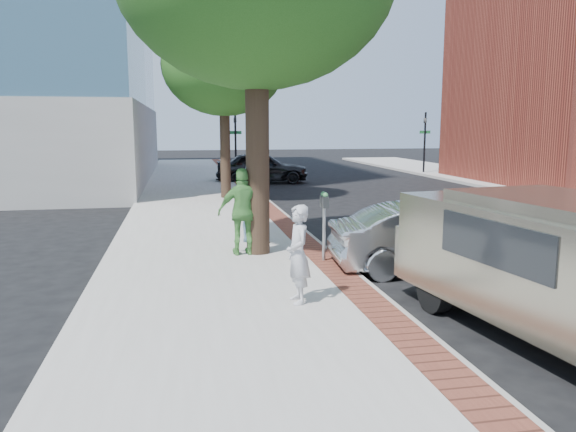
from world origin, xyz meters
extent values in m
plane|color=black|center=(0.00, 0.00, 0.00)|extent=(120.00, 120.00, 0.00)
cube|color=#9E9991|center=(-1.50, 8.00, 0.07)|extent=(5.00, 60.00, 0.15)
cube|color=brown|center=(0.70, 8.00, 0.15)|extent=(0.60, 60.00, 0.01)
cube|color=gray|center=(1.05, 8.00, 0.07)|extent=(0.10, 60.00, 0.15)
cylinder|color=black|center=(0.90, 22.00, 1.90)|extent=(0.12, 0.12, 3.80)
imported|color=black|center=(0.90, 22.00, 3.00)|extent=(0.18, 0.15, 0.90)
cube|color=#1E7238|center=(0.90, 22.00, 2.60)|extent=(0.70, 0.03, 0.18)
cylinder|color=black|center=(12.50, 22.00, 1.90)|extent=(0.12, 0.12, 3.80)
imported|color=black|center=(12.50, 22.00, 3.00)|extent=(0.18, 0.15, 0.90)
cube|color=#1E7238|center=(12.50, 22.00, 2.60)|extent=(0.70, 0.03, 0.18)
cylinder|color=black|center=(-0.60, 1.90, 2.35)|extent=(0.52, 0.52, 4.40)
cylinder|color=black|center=(-0.50, 12.00, 2.08)|extent=(0.40, 0.40, 3.85)
ellipsoid|color=#1C4C15|center=(-0.50, 12.00, 5.32)|extent=(4.80, 4.80, 3.94)
cylinder|color=gray|center=(0.66, 0.86, 0.72)|extent=(0.07, 0.07, 1.15)
cube|color=#2D3030|center=(0.66, 0.77, 1.42)|extent=(0.12, 0.14, 0.24)
cube|color=#2D3030|center=(0.66, 0.95, 1.42)|extent=(0.12, 0.14, 0.24)
sphere|color=#3F8C4C|center=(0.66, 0.77, 1.57)|extent=(0.11, 0.11, 0.11)
sphere|color=#3F8C4C|center=(0.66, 0.95, 1.57)|extent=(0.11, 0.11, 0.11)
imported|color=#B2B2B7|center=(-0.47, -1.81, 0.95)|extent=(0.42, 0.61, 1.60)
imported|color=#89B8D5|center=(-0.56, 3.20, 1.13)|extent=(1.21, 1.20, 1.97)
imported|color=#4F9644|center=(-0.94, 1.79, 1.11)|extent=(1.14, 0.51, 1.93)
imported|color=#B4B8BB|center=(2.83, 0.14, 0.70)|extent=(4.36, 1.82, 1.40)
imported|color=black|center=(1.96, 18.84, 0.82)|extent=(4.98, 2.42, 1.64)
cube|color=gray|center=(2.83, -3.86, 1.11)|extent=(2.82, 5.58, 1.50)
cube|color=gray|center=(2.51, -1.55, 0.80)|extent=(2.17, 1.27, 0.89)
cylinder|color=black|center=(1.69, -2.28, 0.36)|extent=(0.34, 0.74, 0.71)
cylinder|color=black|center=(3.50, -2.03, 0.36)|extent=(0.34, 0.74, 0.71)
cube|color=black|center=(1.74, -3.79, 1.45)|extent=(0.32, 2.21, 0.61)
cube|color=black|center=(2.45, -1.05, 1.17)|extent=(1.77, 0.26, 0.44)
camera|label=1|loc=(-2.29, -10.41, 2.99)|focal=35.00mm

